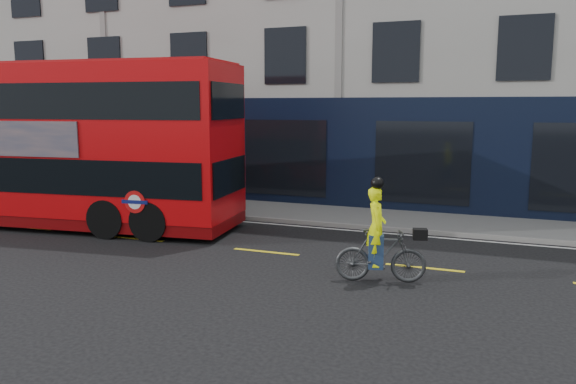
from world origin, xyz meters
The scene contains 8 objects.
ground centered at (0.00, 0.00, 0.00)m, with size 120.00×120.00×0.00m, color black.
pavement centered at (0.00, 6.50, 0.06)m, with size 60.00×3.00×0.12m, color slate.
kerb centered at (0.00, 5.00, 0.07)m, with size 60.00×0.12×0.13m, color gray.
building_terrace centered at (0.00, 12.94, 7.49)m, with size 50.00×10.07×15.00m.
road_edge_line centered at (0.00, 4.70, 0.00)m, with size 58.00×0.10×0.01m, color silver.
lane_dashes centered at (0.00, 1.50, 0.00)m, with size 58.00×0.12×0.01m, color yellow, non-canonical shape.
bus centered at (-7.78, 2.20, 2.55)m, with size 12.55×4.12×4.98m.
cyclist centered at (3.22, 0.11, 0.75)m, with size 2.00×1.00×2.26m.
Camera 1 is at (5.56, -11.38, 3.74)m, focal length 35.00 mm.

